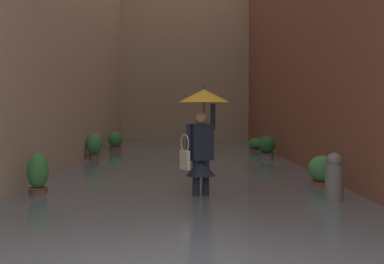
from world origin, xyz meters
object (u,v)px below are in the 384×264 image
potted_plant_near_left (256,147)px  potted_plant_mid_right (94,147)px  mooring_bollard (334,183)px  potted_plant_near_right (38,178)px  potted_plant_mid_left (322,174)px  person_wading (202,127)px  potted_plant_far_left (267,149)px  potted_plant_far_right (115,142)px

potted_plant_near_left → potted_plant_mid_right: bearing=29.5°
potted_plant_near_left → mooring_bollard: mooring_bollard is taller
potted_plant_near_right → potted_plant_near_left: size_ratio=1.40×
potted_plant_mid_left → potted_plant_near_left: potted_plant_mid_left is taller
potted_plant_near_left → person_wading: bearing=77.0°
person_wading → potted_plant_far_left: bearing=-107.7°
person_wading → potted_plant_mid_right: (2.94, -6.69, -0.82)m
potted_plant_far_left → potted_plant_mid_left: potted_plant_far_left is taller
mooring_bollard → person_wading: bearing=-13.3°
potted_plant_far_left → potted_plant_mid_right: (5.10, 0.08, 0.08)m
potted_plant_near_left → potted_plant_mid_left: bearing=90.8°
potted_plant_mid_right → mooring_bollard: 8.77m
mooring_bollard → potted_plant_near_right: bearing=-7.9°
person_wading → potted_plant_far_left: person_wading is taller
potted_plant_near_right → potted_plant_far_right: 10.11m
person_wading → potted_plant_far_right: size_ratio=2.35×
potted_plant_far_left → person_wading: bearing=72.3°
potted_plant_mid_left → potted_plant_mid_right: (5.28, -5.51, 0.12)m
potted_plant_mid_right → potted_plant_near_right: bearing=91.2°
person_wading → potted_plant_far_right: (2.80, -10.29, -0.90)m
potted_plant_near_right → potted_plant_near_left: 10.68m
potted_plant_mid_left → potted_plant_mid_right: bearing=-46.2°
potted_plant_near_right → potted_plant_far_right: size_ratio=1.05×
potted_plant_far_right → potted_plant_mid_right: bearing=87.7°
potted_plant_far_left → potted_plant_mid_left: (-0.18, 5.60, -0.04)m
potted_plant_far_left → potted_plant_mid_left: size_ratio=1.12×
potted_plant_near_right → mooring_bollard: 4.94m
potted_plant_far_left → potted_plant_mid_left: 5.60m
potted_plant_far_left → potted_plant_near_left: potted_plant_far_left is taller
potted_plant_mid_right → potted_plant_mid_left: bearing=133.8°
potted_plant_mid_left → potted_plant_near_left: 8.43m
person_wading → potted_plant_far_right: person_wading is taller
potted_plant_mid_left → person_wading: bearing=26.7°
potted_plant_near_right → potted_plant_mid_left: (-5.15, -0.99, -0.06)m
potted_plant_far_right → potted_plant_near_left: bearing=172.2°
potted_plant_near_right → potted_plant_far_left: bearing=-127.0°
potted_plant_near_left → potted_plant_far_right: potted_plant_far_right is taller
mooring_bollard → potted_plant_far_left: bearing=-90.5°
potted_plant_near_right → potted_plant_mid_right: 6.51m
potted_plant_near_right → potted_plant_mid_left: bearing=-169.1°
potted_plant_mid_right → potted_plant_far_right: potted_plant_mid_right is taller
potted_plant_mid_left → potted_plant_far_right: size_ratio=0.89×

